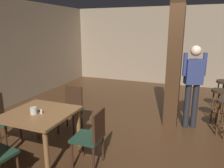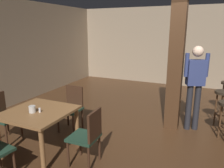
{
  "view_description": "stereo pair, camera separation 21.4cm",
  "coord_description": "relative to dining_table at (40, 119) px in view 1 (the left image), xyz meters",
  "views": [
    {
      "loc": [
        0.65,
        -3.74,
        2.05
      ],
      "look_at": [
        -0.84,
        0.08,
        0.99
      ],
      "focal_mm": 35.0,
      "sensor_mm": 36.0,
      "label": 1
    },
    {
      "loc": [
        0.85,
        -3.66,
        2.05
      ],
      "look_at": [
        -0.84,
        0.08,
        0.99
      ],
      "focal_mm": 35.0,
      "sensor_mm": 36.0,
      "label": 2
    }
  ],
  "objects": [
    {
      "name": "salt_shaker",
      "position": [
        0.07,
        -0.04,
        0.15
      ],
      "size": [
        0.03,
        0.03,
        0.07
      ],
      "primitive_type": "cylinder",
      "color": "silver",
      "rests_on": "dining_table"
    },
    {
      "name": "standing_person",
      "position": [
        2.25,
        1.95,
        0.38
      ],
      "size": [
        0.46,
        0.31,
        1.72
      ],
      "color": "navy",
      "rests_on": "ground_plane"
    },
    {
      "name": "bar_stool_far",
      "position": [
        2.96,
        3.2,
        -0.02
      ],
      "size": [
        0.37,
        0.37,
        0.8
      ],
      "color": "#2D2319",
      "rests_on": "ground_plane"
    },
    {
      "name": "napkin_cup",
      "position": [
        -0.03,
        -0.09,
        0.16
      ],
      "size": [
        0.11,
        0.11,
        0.11
      ],
      "primitive_type": "cylinder",
      "color": "beige",
      "rests_on": "dining_table"
    },
    {
      "name": "chair_west",
      "position": [
        -0.89,
        0.02,
        -0.12
      ],
      "size": [
        0.43,
        0.43,
        0.89
      ],
      "color": "#1E3828",
      "rests_on": "ground_plane"
    },
    {
      "name": "wall_back",
      "position": [
        1.64,
        5.61,
        0.78
      ],
      "size": [
        8.0,
        0.1,
        2.8
      ],
      "primitive_type": "cube",
      "color": "gray",
      "rests_on": "ground_plane"
    },
    {
      "name": "ground_plane",
      "position": [
        1.64,
        1.11,
        -0.62
      ],
      "size": [
        10.8,
        10.8,
        0.0
      ],
      "primitive_type": "plane",
      "color": "#422816"
    },
    {
      "name": "bar_stool_mid",
      "position": [
        2.81,
        2.41,
        -0.05
      ],
      "size": [
        0.35,
        0.35,
        0.76
      ],
      "color": "#2D2319",
      "rests_on": "ground_plane"
    },
    {
      "name": "chair_east",
      "position": [
        0.94,
        -0.0,
        -0.12
      ],
      "size": [
        0.43,
        0.43,
        0.89
      ],
      "color": "#1E3828",
      "rests_on": "ground_plane"
    },
    {
      "name": "pillar",
      "position": [
        1.86,
        1.91,
        0.78
      ],
      "size": [
        0.28,
        0.28,
        2.8
      ],
      "primitive_type": "cube",
      "color": "#422816",
      "rests_on": "ground_plane"
    },
    {
      "name": "chair_north",
      "position": [
        0.01,
        0.93,
        -0.12
      ],
      "size": [
        0.44,
        0.44,
        0.89
      ],
      "color": "#1E3828",
      "rests_on": "ground_plane"
    },
    {
      "name": "dining_table",
      "position": [
        0.0,
        0.0,
        0.0
      ],
      "size": [
        1.03,
        1.03,
        0.73
      ],
      "color": "brown",
      "rests_on": "ground_plane"
    }
  ]
}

